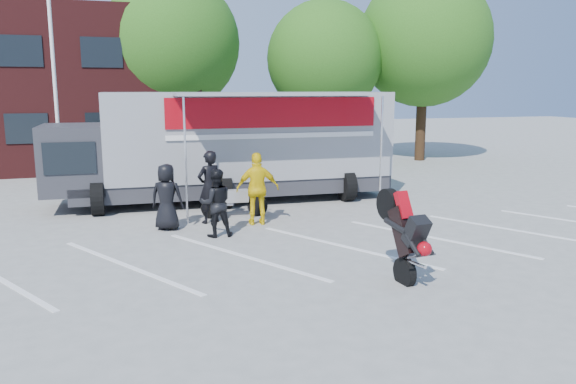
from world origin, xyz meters
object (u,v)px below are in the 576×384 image
tree_left (172,43)px  spectator_leather_b (209,187)px  flagpole (60,43)px  stunt_bike_rider (387,274)px  tree_right (424,40)px  transporter_truck (235,201)px  spectator_hivis (258,189)px  parked_motorcycle (235,217)px  spectator_leather_c (216,203)px  tree_mid (325,59)px  spectator_leather_a (167,197)px

tree_left → spectator_leather_b: size_ratio=4.44×
flagpole → stunt_bike_rider: bearing=-59.6°
tree_right → spectator_leather_b: tree_right is taller
transporter_truck → spectator_hivis: 3.48m
parked_motorcycle → tree_left: bearing=5.6°
parked_motorcycle → spectator_leather_c: (-0.86, -1.93, 0.83)m
stunt_bike_rider → tree_left: bearing=91.7°
tree_left → spectator_leather_b: 12.63m
flagpole → tree_left: (4.24, 6.00, 0.51)m
parked_motorcycle → tree_right: bearing=-46.3°
flagpole → tree_right: size_ratio=0.88×
tree_left → tree_mid: size_ratio=1.13×
tree_left → spectator_leather_b: bearing=-91.7°
tree_left → stunt_bike_rider: (2.24, -17.06, -5.57)m
flagpole → spectator_leather_c: 9.19m
transporter_truck → parked_motorcycle: bearing=-100.8°
transporter_truck → spectator_leather_a: bearing=-125.8°
transporter_truck → parked_motorcycle: (-0.50, -2.31, 0.00)m
spectator_leather_a → spectator_hivis: (2.35, -0.14, 0.11)m
tree_mid → spectator_leather_b: bearing=-124.3°
flagpole → tree_left: size_ratio=0.93×
spectator_leather_a → spectator_leather_b: 1.25m
tree_right → parked_motorcycle: bearing=-139.8°
flagpole → transporter_truck: (5.16, -2.98, -5.05)m
spectator_leather_b → spectator_hivis: spectator_leather_b is taller
spectator_leather_c → spectator_hivis: spectator_hivis is taller
spectator_leather_b → spectator_leather_c: (-0.09, -1.47, -0.14)m
transporter_truck → spectator_leather_b: (-1.27, -2.78, 0.97)m
flagpole → tree_left: tree_left is taller
flagpole → spectator_leather_c: (3.81, -7.22, -4.22)m
parked_motorcycle → spectator_leather_c: size_ratio=1.15×
tree_left → transporter_truck: 10.60m
transporter_truck → stunt_bike_rider: 8.19m
tree_left → stunt_bike_rider: tree_left is taller
tree_right → spectator_leather_c: bearing=-136.7°
parked_motorcycle → spectator_leather_b: 1.32m
tree_left → parked_motorcycle: 12.60m
spectator_leather_b → flagpole: bearing=-78.8°
tree_right → spectator_leather_a: (-13.51, -10.69, -5.03)m
tree_mid → tree_right: (5.00, -0.50, 0.93)m
flagpole → spectator_hivis: bearing=-51.2°
spectator_hivis → spectator_leather_a: bearing=3.9°
spectator_leather_a → tree_mid: bearing=-103.6°
tree_mid → stunt_bike_rider: 17.47m
tree_mid → spectator_leather_b: (-7.35, -10.76, -3.97)m
tree_mid → tree_right: bearing=-5.7°
flagpole → transporter_truck: size_ratio=0.74×
tree_left → parked_motorcycle: bearing=-87.9°
stunt_bike_rider → spectator_leather_a: size_ratio=1.11×
parked_motorcycle → spectator_hivis: (0.41, -1.03, 0.96)m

